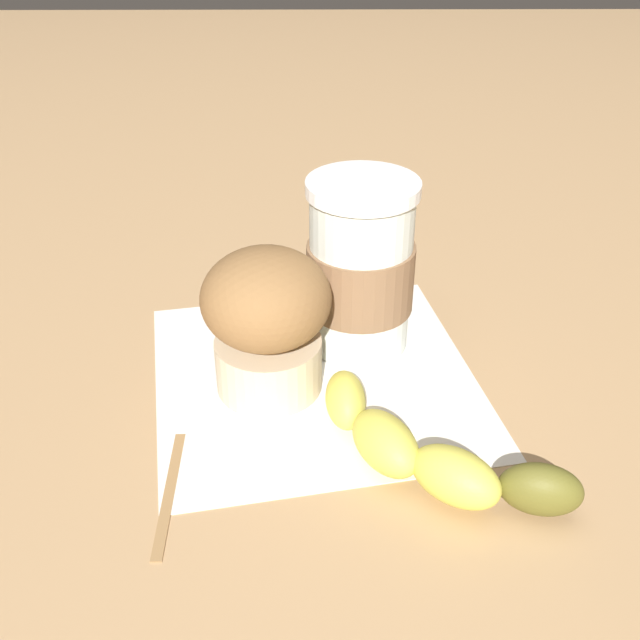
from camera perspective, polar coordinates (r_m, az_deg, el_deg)
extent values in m
plane|color=tan|center=(0.58, 0.00, -4.38)|extent=(3.00, 3.00, 0.00)
cube|color=white|center=(0.58, 0.00, -4.32)|extent=(0.28, 0.28, 0.00)
cylinder|color=silver|center=(0.59, 3.49, 3.69)|extent=(0.08, 0.08, 0.13)
cylinder|color=white|center=(0.56, 3.73, 10.03)|extent=(0.09, 0.09, 0.01)
cylinder|color=#846042|center=(0.59, 3.48, 3.36)|extent=(0.08, 0.08, 0.05)
cylinder|color=beige|center=(0.56, -3.51, -3.28)|extent=(0.08, 0.08, 0.04)
ellipsoid|color=olive|center=(0.53, -3.71, 1.65)|extent=(0.09, 0.09, 0.07)
ellipsoid|color=#D6CC4C|center=(0.53, 2.39, -6.09)|extent=(0.05, 0.03, 0.04)
ellipsoid|color=#D6CC4C|center=(0.50, 5.47, -9.31)|extent=(0.07, 0.06, 0.04)
ellipsoid|color=#D6CC4C|center=(0.48, 10.76, -11.63)|extent=(0.06, 0.07, 0.04)
ellipsoid|color=brown|center=(0.48, 16.92, -12.24)|extent=(0.04, 0.06, 0.04)
cube|color=#9E7547|center=(0.50, -10.94, -12.71)|extent=(0.11, 0.01, 0.00)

